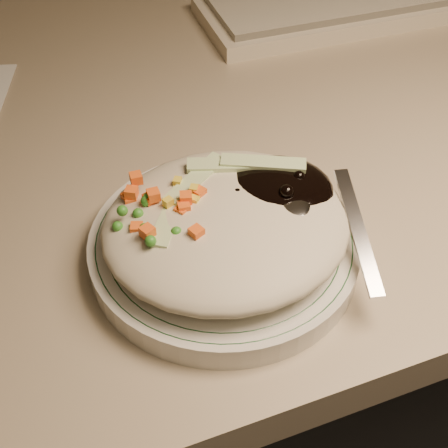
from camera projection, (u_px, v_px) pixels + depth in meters
name	position (u px, v px, depth m)	size (l,w,h in m)	color
desk	(205.00, 240.00, 0.80)	(1.40, 0.70, 0.74)	gray
plate	(224.00, 247.00, 0.50)	(0.22, 0.22, 0.02)	silver
plate_rim	(224.00, 238.00, 0.49)	(0.20, 0.20, 0.00)	#144723
meal	(230.00, 218.00, 0.48)	(0.21, 0.19, 0.05)	#B5AC93
keyboard	(355.00, 2.00, 0.81)	(0.41, 0.16, 0.03)	beige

